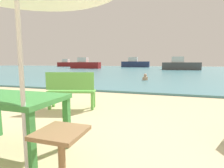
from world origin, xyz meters
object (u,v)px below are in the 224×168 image
swimmer_person (145,78)px  boat_barge (180,65)px  bench_green_left (71,88)px  side_table_wood (62,149)px  picnic_table_green (9,104)px  boat_tanker (135,64)px  boat_cargo_ship (85,64)px  boat_sailboat (67,64)px

swimmer_person → boat_barge: bearing=79.6°
bench_green_left → boat_barge: size_ratio=0.22×
side_table_wood → bench_green_left: 2.84m
picnic_table_green → side_table_wood: picnic_table_green is taller
boat_tanker → boat_cargo_ship: 14.59m
swimmer_person → side_table_wood: bearing=-87.9°
swimmer_person → boat_barge: boat_barge is taller
boat_tanker → boat_sailboat: 20.19m
picnic_table_green → bench_green_left: size_ratio=1.12×
picnic_table_green → side_table_wood: size_ratio=2.59×
boat_tanker → boat_barge: bearing=-56.4°
side_table_wood → boat_cargo_ship: (-14.26, 29.59, 0.49)m
side_table_wood → boat_barge: size_ratio=0.10×
boat_sailboat → boat_tanker: bearing=-4.2°
bench_green_left → boat_sailboat: bearing=121.8°
boat_cargo_ship → boat_barge: size_ratio=1.04×
swimmer_person → boat_tanker: (-6.35, 32.24, 0.73)m
side_table_wood → swimmer_person: (-0.36, 9.83, -0.11)m
side_table_wood → boat_barge: boat_barge is taller
boat_sailboat → picnic_table_green: bearing=-59.1°
picnic_table_green → swimmer_person: (0.63, 9.50, -0.41)m
picnic_table_green → bench_green_left: (-0.37, 2.16, -0.11)m
picnic_table_green → boat_barge: boat_barge is taller
side_table_wood → bench_green_left: bearing=118.7°
picnic_table_green → bench_green_left: bench_green_left is taller
boat_cargo_ship → boat_tanker: bearing=58.8°
side_table_wood → picnic_table_green: bearing=161.9°
boat_tanker → boat_barge: 17.34m
boat_cargo_ship → side_table_wood: bearing=-64.3°
boat_cargo_ship → picnic_table_green: bearing=-65.6°
boat_sailboat → boat_cargo_ship: size_ratio=1.03×
bench_green_left → boat_tanker: (-5.35, 39.58, 0.43)m
boat_cargo_ship → bench_green_left: bearing=-64.6°
side_table_wood → boat_sailboat: 51.15m
swimmer_person → bench_green_left: bearing=-97.7°
side_table_wood → bench_green_left: size_ratio=0.43×
boat_tanker → boat_cargo_ship: size_ratio=1.17×
swimmer_person → boat_cargo_ship: (-13.90, 19.76, 0.60)m
boat_sailboat → boat_barge: 33.72m
picnic_table_green → side_table_wood: (0.99, -0.33, -0.30)m
picnic_table_green → swimmer_person: picnic_table_green is taller
boat_tanker → boat_barge: size_ratio=1.22×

